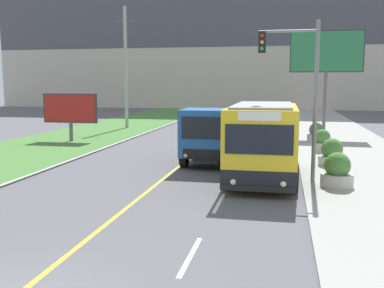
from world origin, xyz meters
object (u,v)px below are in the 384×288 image
Objects in this scene: traffic_light_mast at (299,81)px; planter_round_far at (316,133)px; planter_round_second at (332,154)px; planter_round_third at (322,142)px; billboard_large at (327,55)px; planter_round_near at (337,172)px; city_bus at (263,143)px; billboard_small at (70,109)px; utility_pole_far at (126,67)px; dump_truck at (212,136)px.

planter_round_far is (1.56, 12.24, -3.33)m from traffic_light_mast.
planter_round_third is (-0.09, 4.35, -0.00)m from planter_round_second.
billboard_large is 6.47m from planter_round_far.
planter_round_near is at bearing -93.19° from planter_round_second.
city_bus is 16.29m from billboard_small.
utility_pole_far is 9.70m from billboard_small.
city_bus is at bearing 164.59° from planter_round_near.
billboard_small is 19.03m from planter_round_near.
billboard_large is 2.02× the size of billboard_small.
planter_round_far is at bearing -23.50° from utility_pole_far.
planter_round_second is at bearing 50.06° from city_bus.
utility_pole_far is 8.32× the size of planter_round_far.
planter_round_near is (2.76, -0.76, -0.91)m from city_bus.
planter_round_near reaches higher than planter_round_second.
billboard_large reaches higher than dump_truck.
city_bus is 0.96× the size of traffic_light_mast.
planter_round_near is 13.05m from planter_round_far.
planter_round_third is at bearing 39.99° from dump_truck.
billboard_small is at bearing 146.37° from planter_round_near.
planter_round_second is 1.03× the size of planter_round_far.
traffic_light_mast reaches higher than planter_round_near.
planter_round_third is at bearing -95.30° from billboard_large.
dump_truck is at bearing 139.28° from traffic_light_mast.
dump_truck is 5.18× the size of planter_round_third.
city_bus reaches higher than dump_truck.
city_bus is 4.22m from dump_truck.
billboard_small reaches higher than planter_round_near.
billboard_small reaches higher than planter_round_second.
city_bus is 4.77× the size of planter_round_third.
traffic_light_mast is at bearing -98.31° from billboard_large.
planter_round_second is at bearing 64.69° from traffic_light_mast.
planter_round_near is at bearing -90.58° from planter_round_far.
utility_pole_far is 23.41m from traffic_light_mast.
city_bus is 0.92× the size of dump_truck.
city_bus is 4.66× the size of planter_round_near.
city_bus is at bearing -110.17° from planter_round_third.
billboard_small is at bearing 143.21° from city_bus.
dump_truck is 18.85m from utility_pole_far.
dump_truck is at bearing -57.56° from utility_pole_far.
dump_truck is at bearing 142.03° from planter_round_near.
utility_pole_far reaches higher than planter_round_second.
city_bus is 0.79× the size of billboard_large.
dump_truck is at bearing -177.73° from planter_round_second.
planter_round_near is 4.36m from planter_round_second.
utility_pole_far is 8.15× the size of planter_round_third.
utility_pole_far is 17.32m from planter_round_far.
dump_truck is 14.82m from billboard_large.
planter_round_second is at bearing -21.01° from billboard_small.
billboard_large is at bearing 86.94° from planter_round_second.
planter_round_third is 4.35m from planter_round_far.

